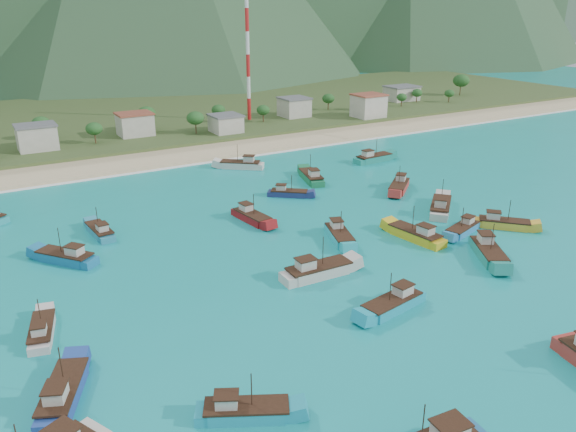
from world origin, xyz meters
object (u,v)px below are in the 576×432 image
boat_4 (399,187)px  boat_20 (488,253)px  boat_3 (66,258)px  boat_16 (416,235)px  boat_17 (393,305)px  boat_25 (245,412)px  boat_8 (463,230)px  boat_26 (441,208)px  boat_18 (42,332)px  boat_6 (339,236)px  boat_30 (100,232)px  radio_tower (248,54)px  boat_0 (241,165)px  boat_27 (318,272)px  boat_29 (288,194)px  boat_10 (311,178)px  boat_13 (373,159)px  boat_31 (252,217)px  boat_9 (63,394)px  boat_22 (503,224)px

boat_4 → boat_20: bearing=122.4°
boat_3 → boat_16: (54.29, -21.24, 0.04)m
boat_17 → boat_25: boat_17 is taller
boat_8 → boat_26: (4.44, 10.04, 0.26)m
boat_8 → boat_18: 70.32m
boat_6 → boat_30: bearing=-14.0°
boat_17 → boat_25: size_ratio=1.11×
boat_6 → boat_8: bearing=176.4°
radio_tower → boat_25: bearing=-116.9°
boat_0 → boat_3: boat_0 is taller
boat_3 → boat_6: boat_3 is taller
boat_8 → boat_27: 32.01m
boat_3 → boat_16: 58.30m
boat_20 → boat_18: bearing=21.2°
boat_25 → boat_29: 68.73m
boat_30 → boat_27: bearing=-58.4°
radio_tower → boat_27: bearing=-111.6°
boat_4 → boat_10: size_ratio=0.88×
boat_0 → boat_3: size_ratio=1.05×
boat_3 → boat_29: boat_3 is taller
boat_0 → boat_20: 68.82m
boat_8 → boat_20: size_ratio=0.85×
boat_0 → boat_27: size_ratio=0.92×
boat_17 → boat_20: boat_20 is taller
boat_13 → boat_6: bearing=-48.1°
boat_0 → boat_20: (11.42, -67.86, 0.03)m
radio_tower → boat_31: size_ratio=4.16×
boat_6 → boat_17: (-7.64, -23.28, 0.03)m
boat_20 → boat_8: bearing=-83.1°
boat_8 → boat_17: (-28.55, -14.53, 0.13)m
boat_27 → boat_29: 38.01m
boat_4 → boat_9: (-76.76, -36.38, 0.02)m
boat_9 → boat_29: 70.02m
radio_tower → boat_9: 144.80m
boat_0 → boat_29: size_ratio=1.27×
boat_6 → boat_17: boat_17 is taller
boat_22 → boat_3: bearing=-62.8°
boat_31 → boat_16: bearing=124.9°
boat_22 → boat_29: bearing=-98.5°
radio_tower → boat_10: size_ratio=3.74×
boat_25 → boat_31: (25.11, 47.97, 0.06)m
boat_29 → boat_27: bearing=14.7°
boat_6 → boat_13: size_ratio=0.94×
radio_tower → boat_31: 94.13m
boat_20 → boat_22: 14.72m
boat_16 → boat_29: (-7.21, 31.55, -0.24)m
boat_27 → boat_29: size_ratio=1.37×
boat_4 → boat_8: boat_4 is taller
radio_tower → boat_13: 64.16m
boat_16 → boat_0: bearing=88.3°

